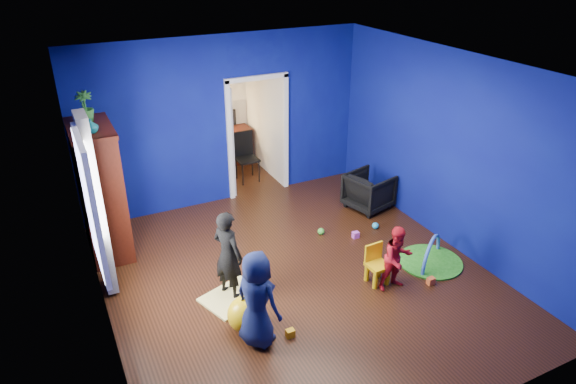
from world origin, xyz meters
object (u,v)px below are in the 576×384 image
tv_armoire (101,191)px  study_desk (230,146)px  folding_chair (247,158)px  crt_tv (103,188)px  play_mat (430,262)px  child_black (228,255)px  kid_chair (378,267)px  vase (91,126)px  armchair (369,191)px  hopper_ball (246,314)px  child_navy (257,299)px  toddler_red (397,258)px

tv_armoire → study_desk: 3.70m
tv_armoire → folding_chair: tv_armoire is taller
crt_tv → play_mat: bearing=-31.0°
child_black → tv_armoire: bearing=7.6°
kid_chair → folding_chair: size_ratio=0.54×
child_black → tv_armoire: 2.26m
vase → kid_chair: vase is taller
child_black → study_desk: 4.48m
armchair → kid_chair: size_ratio=1.41×
armchair → hopper_ball: size_ratio=1.60×
play_mat → armchair: bearing=85.1°
child_navy → toddler_red: bearing=-114.2°
folding_chair → child_black: bearing=-116.1°
child_navy → crt_tv: bearing=-5.2°
toddler_red → play_mat: 0.97m
vase → tv_armoire: 1.12m
toddler_red → tv_armoire: tv_armoire is taller
armchair → crt_tv: size_ratio=1.01×
tv_armoire → hopper_ball: size_ratio=4.44×
toddler_red → crt_tv: size_ratio=1.32×
crt_tv → folding_chair: size_ratio=0.76×
tv_armoire → study_desk: size_ratio=2.23×
toddler_red → tv_armoire: size_ratio=0.47×
vase → hopper_ball: size_ratio=0.43×
tv_armoire → hopper_ball: (1.17, -2.58, -0.76)m
child_navy → tv_armoire: 3.11m
folding_chair → toddler_red: bearing=-83.4°
child_black → tv_armoire: tv_armoire is taller
tv_armoire → hopper_ball: 2.93m
study_desk → play_mat: bearing=-74.8°
kid_chair → study_desk: bearing=91.3°
vase → play_mat: 5.07m
armchair → kid_chair: bearing=134.0°
child_navy → tv_armoire: tv_armoire is taller
child_navy → study_desk: 5.41m
armchair → tv_armoire: bearing=67.0°
armchair → child_black: size_ratio=0.57×
study_desk → tv_armoire: bearing=-140.4°
toddler_red → vase: size_ratio=4.87×
toddler_red → kid_chair: (-0.15, 0.20, -0.21)m
folding_chair → child_navy: bearing=-110.8°
child_black → vase: size_ratio=6.52×
play_mat → child_navy: bearing=-172.6°
toddler_red → study_desk: toddler_red is taller
armchair → toddler_red: 2.31m
child_black → kid_chair: size_ratio=2.47×
armchair → child_black: 3.29m
crt_tv → kid_chair: 4.05m
toddler_red → study_desk: (-0.47, 5.03, -0.09)m
crt_tv → hopper_ball: size_ratio=1.59×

